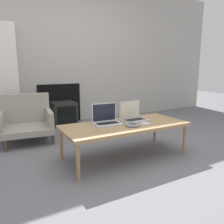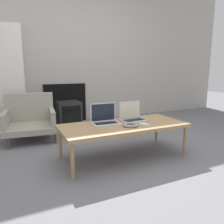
% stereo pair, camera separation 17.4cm
% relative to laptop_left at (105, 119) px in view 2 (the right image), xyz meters
% --- Properties ---
extents(ground_plane, '(14.00, 14.00, 0.00)m').
position_rel_laptop_left_xyz_m(ground_plane, '(0.18, -0.26, -0.44)').
color(ground_plane, slate).
extents(wall_back, '(7.00, 0.08, 2.60)m').
position_rel_laptop_left_xyz_m(wall_back, '(0.17, 1.89, 0.85)').
color(wall_back, '#ADA89E').
rests_on(wall_back, ground_plane).
extents(table, '(1.39, 0.62, 0.38)m').
position_rel_laptop_left_xyz_m(table, '(0.18, -0.11, -0.08)').
color(table, '#9E7A51').
rests_on(table, ground_plane).
extents(laptop_left, '(0.31, 0.22, 0.23)m').
position_rel_laptop_left_xyz_m(laptop_left, '(0.00, 0.00, 0.00)').
color(laptop_left, silver).
rests_on(laptop_left, table).
extents(laptop_right, '(0.31, 0.23, 0.23)m').
position_rel_laptop_left_xyz_m(laptop_right, '(0.35, -0.00, 0.00)').
color(laptop_right, '#B2B2B7').
rests_on(laptop_right, table).
extents(headphones, '(0.17, 0.17, 0.03)m').
position_rel_laptop_left_xyz_m(headphones, '(0.21, -0.22, -0.04)').
color(headphones, gray).
rests_on(headphones, table).
extents(phone, '(0.08, 0.13, 0.01)m').
position_rel_laptop_left_xyz_m(phone, '(0.38, -0.21, -0.05)').
color(phone, silver).
rests_on(phone, table).
extents(tv, '(0.40, 0.41, 0.41)m').
position_rel_laptop_left_xyz_m(tv, '(-0.01, 1.63, -0.23)').
color(tv, black).
rests_on(tv, ground_plane).
extents(armchair, '(0.73, 0.69, 0.64)m').
position_rel_laptop_left_xyz_m(armchair, '(-0.71, 1.06, -0.14)').
color(armchair, gray).
rests_on(armchair, ground_plane).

